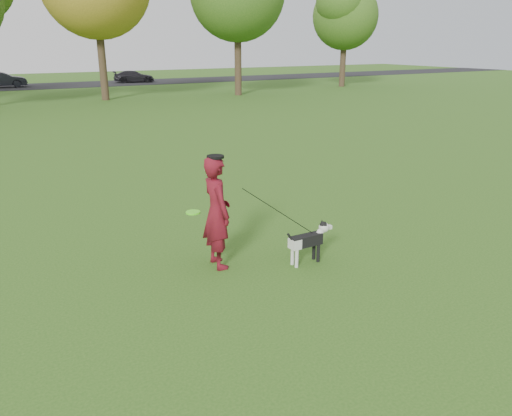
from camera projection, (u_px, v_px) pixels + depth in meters
ground at (251, 255)px, 8.85m from camera, size 120.00×120.00×0.00m
road at (18, 87)px, 41.75m from camera, size 120.00×7.00×0.02m
man at (217, 212)px, 8.17m from camera, size 0.49×0.71×1.89m
dog at (309, 239)px, 8.44m from camera, size 0.93×0.19×0.71m
car_mid at (2, 80)px, 41.03m from camera, size 3.84×1.51×1.25m
car_right at (134, 76)px, 46.28m from camera, size 3.89×2.18×1.06m
man_held_items at (279, 212)px, 8.35m from camera, size 2.09×0.81×1.42m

